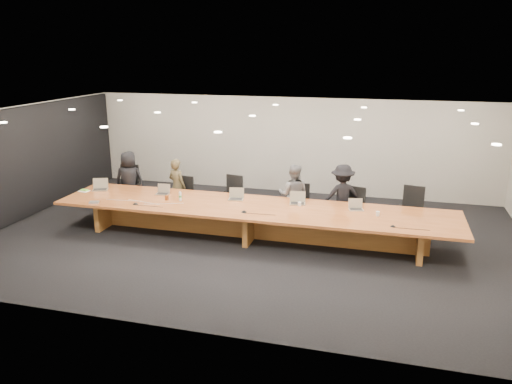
# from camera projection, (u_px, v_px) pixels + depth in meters

# --- Properties ---
(ground) EXTENTS (12.00, 12.00, 0.00)m
(ground) POSITION_uv_depth(u_px,v_px,m) (253.00, 238.00, 11.35)
(ground) COLOR black
(ground) RESTS_ON ground
(back_wall) EXTENTS (12.00, 0.02, 2.80)m
(back_wall) POSITION_uv_depth(u_px,v_px,m) (289.00, 145.00, 14.67)
(back_wall) COLOR beige
(back_wall) RESTS_ON ground
(left_wall_panel) EXTENTS (0.08, 7.84, 2.74)m
(left_wall_panel) POSITION_uv_depth(u_px,v_px,m) (24.00, 164.00, 12.46)
(left_wall_panel) COLOR black
(left_wall_panel) RESTS_ON ground
(conference_table) EXTENTS (9.00, 1.80, 0.75)m
(conference_table) POSITION_uv_depth(u_px,v_px,m) (253.00, 216.00, 11.21)
(conference_table) COLOR brown
(conference_table) RESTS_ON ground
(chair_far_left) EXTENTS (0.67, 0.67, 1.19)m
(chair_far_left) POSITION_uv_depth(u_px,v_px,m) (127.00, 187.00, 13.23)
(chair_far_left) COLOR black
(chair_far_left) RESTS_ON ground
(chair_left) EXTENTS (0.58, 0.58, 1.00)m
(chair_left) POSITION_uv_depth(u_px,v_px,m) (183.00, 196.00, 12.83)
(chair_left) COLOR black
(chair_left) RESTS_ON ground
(chair_mid_left) EXTENTS (0.64, 0.64, 1.08)m
(chair_mid_left) POSITION_uv_depth(u_px,v_px,m) (231.00, 197.00, 12.60)
(chair_mid_left) COLOR black
(chair_mid_left) RESTS_ON ground
(chair_mid_right) EXTENTS (0.58, 0.58, 1.01)m
(chair_mid_right) POSITION_uv_depth(u_px,v_px,m) (300.00, 205.00, 12.08)
(chair_mid_right) COLOR black
(chair_mid_right) RESTS_ON ground
(chair_right) EXTENTS (0.65, 0.65, 1.03)m
(chair_right) POSITION_uv_depth(u_px,v_px,m) (353.00, 209.00, 11.74)
(chair_right) COLOR black
(chair_right) RESTS_ON ground
(chair_far_right) EXTENTS (0.67, 0.67, 1.14)m
(chair_far_right) POSITION_uv_depth(u_px,v_px,m) (411.00, 211.00, 11.40)
(chair_far_right) COLOR black
(chair_far_right) RESTS_ON ground
(person_a) EXTENTS (0.86, 0.66, 1.58)m
(person_a) POSITION_uv_depth(u_px,v_px,m) (129.00, 181.00, 13.13)
(person_a) COLOR black
(person_a) RESTS_ON ground
(person_b) EXTENTS (0.62, 0.51, 1.46)m
(person_b) POSITION_uv_depth(u_px,v_px,m) (177.00, 187.00, 12.79)
(person_b) COLOR #3F3822
(person_b) RESTS_ON ground
(person_c) EXTENTS (0.74, 0.58, 1.50)m
(person_c) POSITION_uv_depth(u_px,v_px,m) (293.00, 195.00, 12.01)
(person_c) COLOR #5E5E61
(person_c) RESTS_ON ground
(person_d) EXTENTS (1.13, 0.88, 1.54)m
(person_d) POSITION_uv_depth(u_px,v_px,m) (342.00, 196.00, 11.83)
(person_d) COLOR black
(person_d) RESTS_ON ground
(laptop_a) EXTENTS (0.44, 0.39, 0.29)m
(laptop_a) POSITION_uv_depth(u_px,v_px,m) (100.00, 185.00, 12.37)
(laptop_a) COLOR tan
(laptop_a) RESTS_ON conference_table
(laptop_b) EXTENTS (0.33, 0.25, 0.24)m
(laptop_b) POSITION_uv_depth(u_px,v_px,m) (162.00, 189.00, 12.03)
(laptop_b) COLOR tan
(laptop_b) RESTS_ON conference_table
(laptop_c) EXTENTS (0.38, 0.30, 0.27)m
(laptop_c) POSITION_uv_depth(u_px,v_px,m) (236.00, 194.00, 11.60)
(laptop_c) COLOR tan
(laptop_c) RESTS_ON conference_table
(laptop_d) EXTENTS (0.39, 0.31, 0.28)m
(laptop_d) POSITION_uv_depth(u_px,v_px,m) (298.00, 198.00, 11.27)
(laptop_d) COLOR tan
(laptop_d) RESTS_ON conference_table
(laptop_e) EXTENTS (0.36, 0.30, 0.24)m
(laptop_e) POSITION_uv_depth(u_px,v_px,m) (356.00, 205.00, 10.86)
(laptop_e) COLOR #C3B095
(laptop_e) RESTS_ON conference_table
(water_bottle) EXTENTS (0.08, 0.08, 0.20)m
(water_bottle) POSITION_uv_depth(u_px,v_px,m) (180.00, 196.00, 11.54)
(water_bottle) COLOR silver
(water_bottle) RESTS_ON conference_table
(amber_mug) EXTENTS (0.11, 0.11, 0.11)m
(amber_mug) POSITION_uv_depth(u_px,v_px,m) (167.00, 198.00, 11.60)
(amber_mug) COLOR brown
(amber_mug) RESTS_ON conference_table
(paper_cup_near) EXTENTS (0.09, 0.09, 0.09)m
(paper_cup_near) POSITION_uv_depth(u_px,v_px,m) (300.00, 204.00, 11.16)
(paper_cup_near) COLOR white
(paper_cup_near) RESTS_ON conference_table
(paper_cup_far) EXTENTS (0.10, 0.10, 0.10)m
(paper_cup_far) POSITION_uv_depth(u_px,v_px,m) (378.00, 214.00, 10.50)
(paper_cup_far) COLOR silver
(paper_cup_far) RESTS_ON conference_table
(notepad) EXTENTS (0.27, 0.23, 0.01)m
(notepad) POSITION_uv_depth(u_px,v_px,m) (84.00, 191.00, 12.31)
(notepad) COLOR silver
(notepad) RESTS_ON conference_table
(lime_gadget) EXTENTS (0.19, 0.12, 0.03)m
(lime_gadget) POSITION_uv_depth(u_px,v_px,m) (84.00, 190.00, 12.32)
(lime_gadget) COLOR #67BF33
(lime_gadget) RESTS_ON notepad
(av_box) EXTENTS (0.25, 0.22, 0.03)m
(av_box) POSITION_uv_depth(u_px,v_px,m) (94.00, 202.00, 11.38)
(av_box) COLOR #B3B3B8
(av_box) RESTS_ON conference_table
(mic_left) EXTENTS (0.15, 0.15, 0.03)m
(mic_left) POSITION_uv_depth(u_px,v_px,m) (135.00, 204.00, 11.29)
(mic_left) COLOR black
(mic_left) RESTS_ON conference_table
(mic_center) EXTENTS (0.16, 0.16, 0.03)m
(mic_center) POSITION_uv_depth(u_px,v_px,m) (244.00, 211.00, 10.75)
(mic_center) COLOR black
(mic_center) RESTS_ON conference_table
(mic_right) EXTENTS (0.12, 0.12, 0.03)m
(mic_right) POSITION_uv_depth(u_px,v_px,m) (393.00, 226.00, 9.88)
(mic_right) COLOR black
(mic_right) RESTS_ON conference_table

